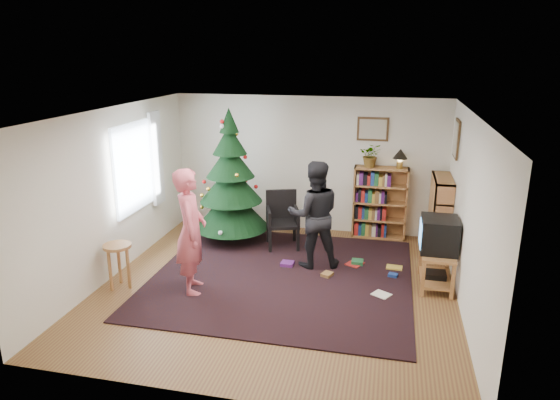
% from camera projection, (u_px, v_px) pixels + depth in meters
% --- Properties ---
extents(floor, '(5.00, 5.00, 0.00)m').
position_uv_depth(floor, '(278.00, 285.00, 7.24)').
color(floor, brown).
rests_on(floor, ground).
extents(ceiling, '(5.00, 5.00, 0.00)m').
position_uv_depth(ceiling, '(278.00, 112.00, 6.52)').
color(ceiling, white).
rests_on(ceiling, wall_back).
extents(wall_back, '(5.00, 0.02, 2.50)m').
position_uv_depth(wall_back, '(308.00, 165.00, 9.22)').
color(wall_back, silver).
rests_on(wall_back, floor).
extents(wall_front, '(5.00, 0.02, 2.50)m').
position_uv_depth(wall_front, '(216.00, 282.00, 4.55)').
color(wall_front, silver).
rests_on(wall_front, floor).
extents(wall_left, '(0.02, 5.00, 2.50)m').
position_uv_depth(wall_left, '(114.00, 193.00, 7.41)').
color(wall_left, silver).
rests_on(wall_left, floor).
extents(wall_right, '(0.02, 5.00, 2.50)m').
position_uv_depth(wall_right, '(468.00, 216.00, 6.36)').
color(wall_right, silver).
rests_on(wall_right, floor).
extents(rug, '(3.80, 3.60, 0.02)m').
position_uv_depth(rug, '(282.00, 276.00, 7.52)').
color(rug, black).
rests_on(rug, floor).
extents(window_pane, '(0.04, 1.20, 1.40)m').
position_uv_depth(window_pane, '(134.00, 167.00, 7.89)').
color(window_pane, silver).
rests_on(window_pane, wall_left).
extents(curtain, '(0.06, 0.35, 1.60)m').
position_uv_depth(curtain, '(157.00, 158.00, 8.54)').
color(curtain, silver).
rests_on(curtain, wall_left).
extents(picture_back, '(0.55, 0.03, 0.42)m').
position_uv_depth(picture_back, '(373.00, 129.00, 8.75)').
color(picture_back, '#4C3319').
rests_on(picture_back, wall_back).
extents(picture_right, '(0.03, 0.50, 0.60)m').
position_uv_depth(picture_right, '(457.00, 139.00, 7.80)').
color(picture_right, '#4C3319').
rests_on(picture_right, wall_right).
extents(christmas_tree, '(1.30, 1.30, 2.36)m').
position_uv_depth(christmas_tree, '(231.00, 187.00, 8.69)').
color(christmas_tree, '#3F2816').
rests_on(christmas_tree, rug).
extents(bookshelf_back, '(0.95, 0.30, 1.30)m').
position_uv_depth(bookshelf_back, '(380.00, 202.00, 8.96)').
color(bookshelf_back, '#AE6D3E').
rests_on(bookshelf_back, floor).
extents(bookshelf_right, '(0.30, 0.95, 1.30)m').
position_uv_depth(bookshelf_right, '(440.00, 215.00, 8.26)').
color(bookshelf_right, '#AE6D3E').
rests_on(bookshelf_right, floor).
extents(tv_stand, '(0.45, 0.82, 0.55)m').
position_uv_depth(tv_stand, '(436.00, 265.00, 7.15)').
color(tv_stand, '#AE6D3E').
rests_on(tv_stand, floor).
extents(crt_tv, '(0.51, 0.55, 0.48)m').
position_uv_depth(crt_tv, '(439.00, 235.00, 7.01)').
color(crt_tv, black).
rests_on(crt_tv, tv_stand).
extents(armchair, '(0.67, 0.68, 0.97)m').
position_uv_depth(armchair, '(284.00, 217.00, 8.60)').
color(armchair, black).
rests_on(armchair, rug).
extents(stool, '(0.39, 0.39, 0.66)m').
position_uv_depth(stool, '(118.00, 254.00, 7.06)').
color(stool, '#AE6D3E').
rests_on(stool, floor).
extents(person_standing, '(0.61, 0.75, 1.78)m').
position_uv_depth(person_standing, '(191.00, 231.00, 6.85)').
color(person_standing, '#C64F5C').
rests_on(person_standing, rug).
extents(person_by_chair, '(0.97, 0.84, 1.70)m').
position_uv_depth(person_by_chair, '(314.00, 215.00, 7.68)').
color(person_by_chair, black).
rests_on(person_by_chair, rug).
extents(potted_plant, '(0.39, 0.34, 0.42)m').
position_uv_depth(potted_plant, '(371.00, 155.00, 8.75)').
color(potted_plant, gray).
rests_on(potted_plant, bookshelf_back).
extents(table_lamp, '(0.26, 0.26, 0.34)m').
position_uv_depth(table_lamp, '(400.00, 155.00, 8.64)').
color(table_lamp, '#A57F33').
rests_on(table_lamp, bookshelf_back).
extents(floor_clutter, '(1.85, 1.19, 0.08)m').
position_uv_depth(floor_clutter, '(356.00, 271.00, 7.63)').
color(floor_clutter, '#A51E19').
rests_on(floor_clutter, rug).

